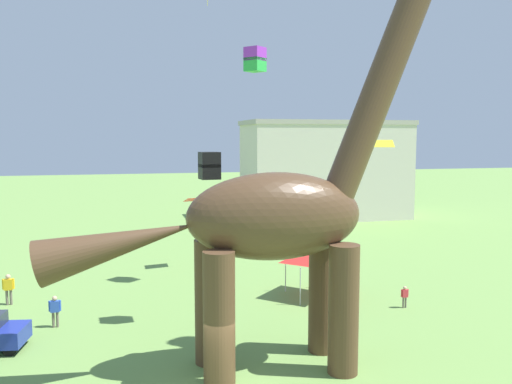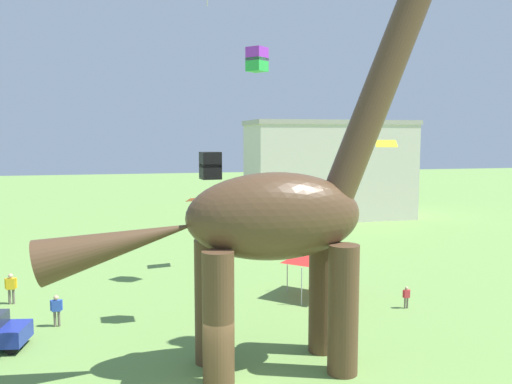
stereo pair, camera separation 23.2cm
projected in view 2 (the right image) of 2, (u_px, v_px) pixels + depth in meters
The scene contains 10 objects.
dinosaur_sculpture at pixel (273, 216), 20.75m from camera, with size 16.18×3.43×16.92m.
person_vendor_side at pixel (406, 295), 28.73m from camera, with size 0.45×0.20×1.19m.
person_far_spectator at pixel (11, 286), 29.42m from camera, with size 0.64×0.28×1.71m.
person_photographer at pixel (56, 308), 25.93m from camera, with size 0.58×0.26×1.55m.
festival_canopy_tent at pixel (317, 253), 30.66m from camera, with size 3.15×3.15×3.00m.
kite_mid_left at pixel (199, 200), 37.39m from camera, with size 1.86×1.51×2.10m.
kite_mid_center at pixel (386, 144), 42.18m from camera, with size 1.96×1.63×0.56m.
kite_trailing at pixel (210, 166), 25.63m from camera, with size 1.00×1.00×1.30m.
kite_high_right at pixel (257, 59), 32.19m from camera, with size 1.42×1.42×1.44m.
background_building_block at pixel (329, 169), 60.69m from camera, with size 18.40×8.43×11.01m.
Camera 2 is at (-2.96, -17.34, 9.18)m, focal length 37.57 mm.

